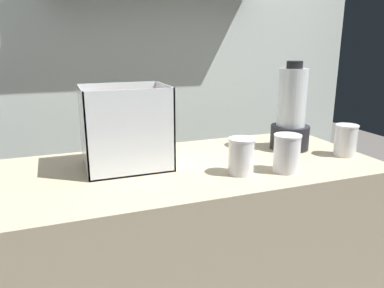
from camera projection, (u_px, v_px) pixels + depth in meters
The scene contains 7 objects.
counter at pixel (192, 270), 1.52m from camera, with size 1.40×0.64×0.90m, color tan.
back_wall_unit at pixel (142, 57), 1.99m from camera, with size 2.60×0.24×2.50m.
carrot_display_bin at pixel (126, 142), 1.35m from camera, with size 0.30×0.23×0.30m.
blender_pitcher at pixel (291, 115), 1.57m from camera, with size 0.16×0.16×0.37m.
juice_cup_pomegranate_far_left at pixel (241, 158), 1.29m from camera, with size 0.09×0.09×0.13m.
juice_cup_pomegranate_left at pixel (287, 155), 1.31m from camera, with size 0.10×0.10×0.13m.
juice_cup_carrot_middle at pixel (345, 142), 1.49m from camera, with size 0.09×0.09×0.13m.
Camera 1 is at (-0.46, -1.24, 1.35)m, focal length 35.00 mm.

